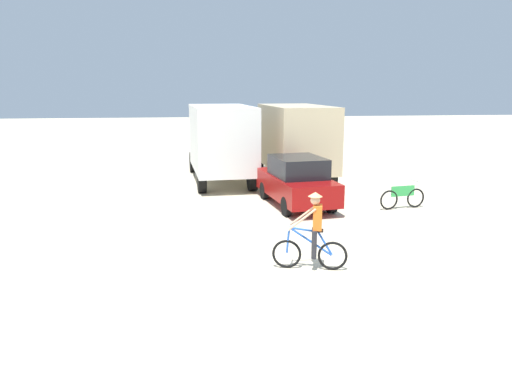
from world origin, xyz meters
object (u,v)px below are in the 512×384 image
box_truck_tan_camper (293,139)px  bicycle_spare (403,197)px  cyclist_orange_shirt (313,234)px  sedan_parked (297,181)px  box_truck_white_box (220,139)px

box_truck_tan_camper → bicycle_spare: box_truck_tan_camper is taller
cyclist_orange_shirt → sedan_parked: bearing=81.4°
cyclist_orange_shirt → box_truck_tan_camper: bearing=80.9°
bicycle_spare → box_truck_white_box: bearing=135.4°
box_truck_white_box → sedan_parked: size_ratio=1.56×
box_truck_white_box → box_truck_tan_camper: 3.24m
box_truck_tan_camper → sedan_parked: box_truck_tan_camper is taller
sedan_parked → bicycle_spare: size_ratio=2.56×
box_truck_tan_camper → bicycle_spare: bearing=-65.0°
box_truck_white_box → box_truck_tan_camper: size_ratio=1.00×
sedan_parked → cyclist_orange_shirt: 6.24m
sedan_parked → bicycle_spare: (3.55, -0.87, -0.48)m
sedan_parked → box_truck_tan_camper: bearing=80.3°
box_truck_white_box → bicycle_spare: box_truck_white_box is taller
sedan_parked → cyclist_orange_shirt: bearing=-98.6°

